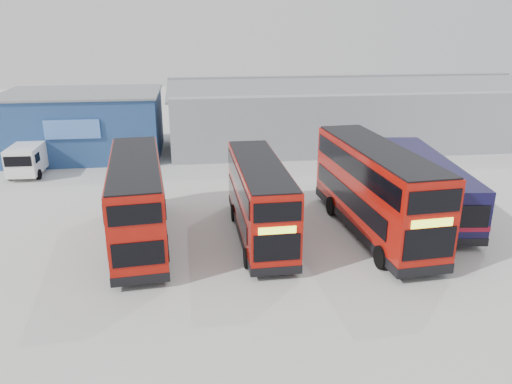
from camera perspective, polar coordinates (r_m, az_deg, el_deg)
name	(u,v)px	position (r m, az deg, el deg)	size (l,w,h in m)	color
ground_plane	(299,236)	(26.03, 4.89, -5.06)	(120.00, 120.00, 0.00)	#ACACA6
office_block	(84,124)	(42.88, -19.05, 7.39)	(12.30, 8.32, 5.12)	navy
maintenance_shed	(342,113)	(45.81, 9.80, 8.92)	(30.50, 12.00, 5.89)	#8E929A
double_decker_left	(137,202)	(25.27, -13.41, -1.13)	(3.40, 10.24, 4.26)	#A51109
double_decker_centre	(260,201)	(25.14, 0.43, -1.01)	(2.60, 9.48, 3.98)	#A51109
double_decker_right	(375,191)	(26.26, 13.44, 0.09)	(3.50, 11.10, 4.62)	#A51109
single_decker_blue	(424,186)	(30.43, 18.67, 0.70)	(3.72, 11.48, 3.06)	#0B0D34
panel_van	(30,156)	(39.54, -24.40, 3.73)	(2.22, 5.06, 2.19)	white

